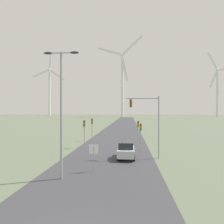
{
  "coord_description": "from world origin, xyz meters",
  "views": [
    {
      "loc": [
        2.38,
        -8.02,
        5.28
      ],
      "look_at": [
        0.0,
        21.22,
        5.09
      ],
      "focal_mm": 35.0,
      "sensor_mm": 36.0,
      "label": 1
    }
  ],
  "objects_px": {
    "streetlamp": "(61,99)",
    "traffic_light_post_near_left": "(84,128)",
    "car_approaching": "(126,150)",
    "traffic_light_post_mid_left": "(92,125)",
    "traffic_light_post_near_right": "(138,127)",
    "stop_sign_near": "(94,153)",
    "wind_turbine_center": "(217,88)",
    "wind_turbine_far_left": "(49,88)",
    "traffic_light_mast_overhead": "(148,115)",
    "traffic_light_post_mid_right": "(141,131)",
    "wind_turbine_left": "(122,79)"
  },
  "relations": [
    {
      "from": "traffic_light_post_near_left",
      "to": "traffic_light_post_mid_left",
      "type": "bearing_deg",
      "value": 90.34
    },
    {
      "from": "traffic_light_mast_overhead",
      "to": "car_approaching",
      "type": "bearing_deg",
      "value": -174.49
    },
    {
      "from": "wind_turbine_far_left",
      "to": "wind_turbine_center",
      "type": "distance_m",
      "value": 166.94
    },
    {
      "from": "traffic_light_mast_overhead",
      "to": "wind_turbine_far_left",
      "type": "xyz_separation_m",
      "value": [
        -87.76,
        202.95,
        25.26
      ]
    },
    {
      "from": "traffic_light_post_near_right",
      "to": "wind_turbine_left",
      "type": "distance_m",
      "value": 152.22
    },
    {
      "from": "traffic_light_post_near_right",
      "to": "traffic_light_mast_overhead",
      "type": "bearing_deg",
      "value": -85.05
    },
    {
      "from": "traffic_light_post_mid_left",
      "to": "traffic_light_post_near_right",
      "type": "bearing_deg",
      "value": -26.74
    },
    {
      "from": "traffic_light_post_near_left",
      "to": "car_approaching",
      "type": "xyz_separation_m",
      "value": [
        6.05,
        -6.44,
        -1.95
      ]
    },
    {
      "from": "traffic_light_post_mid_right",
      "to": "wind_turbine_left",
      "type": "relative_size",
      "value": 0.05
    },
    {
      "from": "traffic_light_post_near_right",
      "to": "wind_turbine_left",
      "type": "xyz_separation_m",
      "value": [
        -7.56,
        149.2,
        29.21
      ]
    },
    {
      "from": "traffic_light_post_mid_right",
      "to": "wind_turbine_center",
      "type": "height_order",
      "value": "wind_turbine_center"
    },
    {
      "from": "car_approaching",
      "to": "wind_turbine_center",
      "type": "xyz_separation_m",
      "value": [
        80.31,
        182.62,
        25.5
      ]
    },
    {
      "from": "stop_sign_near",
      "to": "traffic_light_mast_overhead",
      "type": "bearing_deg",
      "value": 48.09
    },
    {
      "from": "wind_turbine_center",
      "to": "traffic_light_mast_overhead",
      "type": "bearing_deg",
      "value": -113.12
    },
    {
      "from": "traffic_light_post_near_left",
      "to": "wind_turbine_left",
      "type": "height_order",
      "value": "wind_turbine_left"
    },
    {
      "from": "traffic_light_post_near_left",
      "to": "wind_turbine_far_left",
      "type": "relative_size",
      "value": 0.06
    },
    {
      "from": "traffic_light_post_near_left",
      "to": "wind_turbine_center",
      "type": "height_order",
      "value": "wind_turbine_center"
    },
    {
      "from": "wind_turbine_left",
      "to": "wind_turbine_far_left",
      "type": "bearing_deg",
      "value": 150.53
    },
    {
      "from": "streetlamp",
      "to": "traffic_light_post_near_left",
      "type": "distance_m",
      "value": 14.51
    },
    {
      "from": "traffic_light_post_near_right",
      "to": "traffic_light_post_mid_right",
      "type": "relative_size",
      "value": 1.05
    },
    {
      "from": "car_approaching",
      "to": "stop_sign_near",
      "type": "bearing_deg",
      "value": -116.15
    },
    {
      "from": "streetlamp",
      "to": "car_approaching",
      "type": "relative_size",
      "value": 2.39
    },
    {
      "from": "traffic_light_post_mid_right",
      "to": "car_approaching",
      "type": "height_order",
      "value": "traffic_light_post_mid_right"
    },
    {
      "from": "wind_turbine_far_left",
      "to": "wind_turbine_center",
      "type": "xyz_separation_m",
      "value": [
        165.63,
        -20.57,
        -3.62
      ]
    },
    {
      "from": "streetlamp",
      "to": "traffic_light_post_mid_left",
      "type": "xyz_separation_m",
      "value": [
        -1.22,
        20.65,
        -3.28
      ]
    },
    {
      "from": "car_approaching",
      "to": "wind_turbine_far_left",
      "type": "distance_m",
      "value": 222.28
    },
    {
      "from": "traffic_light_post_mid_left",
      "to": "car_approaching",
      "type": "relative_size",
      "value": 0.95
    },
    {
      "from": "wind_turbine_far_left",
      "to": "wind_turbine_left",
      "type": "distance_m",
      "value": 91.26
    },
    {
      "from": "traffic_light_mast_overhead",
      "to": "traffic_light_post_mid_right",
      "type": "bearing_deg",
      "value": 96.66
    },
    {
      "from": "stop_sign_near",
      "to": "car_approaching",
      "type": "relative_size",
      "value": 0.58
    },
    {
      "from": "traffic_light_post_near_left",
      "to": "wind_turbine_far_left",
      "type": "distance_m",
      "value": 213.85
    },
    {
      "from": "traffic_light_post_near_left",
      "to": "traffic_light_post_near_right",
      "type": "height_order",
      "value": "traffic_light_post_near_left"
    },
    {
      "from": "wind_turbine_far_left",
      "to": "traffic_light_post_near_left",
      "type": "bearing_deg",
      "value": -68.06
    },
    {
      "from": "streetlamp",
      "to": "wind_turbine_far_left",
      "type": "distance_m",
      "value": 226.92
    },
    {
      "from": "traffic_light_mast_overhead",
      "to": "wind_turbine_far_left",
      "type": "distance_m",
      "value": 222.55
    },
    {
      "from": "wind_turbine_left",
      "to": "traffic_light_post_mid_right",
      "type": "bearing_deg",
      "value": -87.1
    },
    {
      "from": "wind_turbine_left",
      "to": "wind_turbine_center",
      "type": "xyz_separation_m",
      "value": [
        86.19,
        24.32,
        -5.53
      ]
    },
    {
      "from": "wind_turbine_left",
      "to": "stop_sign_near",
      "type": "bearing_deg",
      "value": -88.89
    },
    {
      "from": "stop_sign_near",
      "to": "traffic_light_mast_overhead",
      "type": "height_order",
      "value": "traffic_light_mast_overhead"
    },
    {
      "from": "stop_sign_near",
      "to": "car_approaching",
      "type": "xyz_separation_m",
      "value": [
        2.7,
        5.49,
        -0.74
      ]
    },
    {
      "from": "streetlamp",
      "to": "wind_turbine_center",
      "type": "distance_m",
      "value": 209.45
    },
    {
      "from": "stop_sign_near",
      "to": "traffic_light_post_near_right",
      "type": "distance_m",
      "value": 15.26
    },
    {
      "from": "wind_turbine_left",
      "to": "wind_turbine_center",
      "type": "height_order",
      "value": "wind_turbine_left"
    },
    {
      "from": "streetlamp",
      "to": "traffic_light_post_near_left",
      "type": "height_order",
      "value": "streetlamp"
    },
    {
      "from": "traffic_light_mast_overhead",
      "to": "wind_turbine_far_left",
      "type": "bearing_deg",
      "value": 113.38
    },
    {
      "from": "traffic_light_post_mid_left",
      "to": "car_approaching",
      "type": "bearing_deg",
      "value": -64.92
    },
    {
      "from": "wind_turbine_far_left",
      "to": "car_approaching",
      "type": "bearing_deg",
      "value": -67.22
    },
    {
      "from": "traffic_light_post_mid_right",
      "to": "wind_turbine_center",
      "type": "relative_size",
      "value": 0.06
    },
    {
      "from": "car_approaching",
      "to": "wind_turbine_far_left",
      "type": "xyz_separation_m",
      "value": [
        -85.32,
        203.18,
        29.11
      ]
    },
    {
      "from": "traffic_light_post_mid_right",
      "to": "traffic_light_mast_overhead",
      "type": "bearing_deg",
      "value": -83.34
    }
  ]
}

